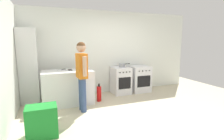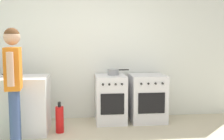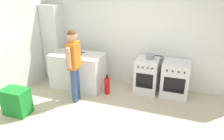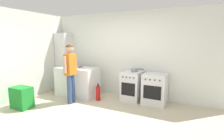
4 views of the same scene
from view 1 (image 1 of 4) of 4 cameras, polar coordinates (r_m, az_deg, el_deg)
name	(u,v)px [view 1 (image 1 of 4)]	position (r m, az deg, el deg)	size (l,w,h in m)	color
ground_plane	(134,113)	(4.24, 7.20, -13.81)	(8.00, 8.00, 0.00)	beige
back_wall	(106,52)	(5.70, -1.83, 5.74)	(6.00, 0.10, 2.60)	silver
side_wall_left	(4,61)	(3.91, -31.76, 2.63)	(0.10, 3.10, 2.60)	silver
counter_unit	(68,87)	(4.81, -14.20, -5.53)	(1.30, 0.70, 0.90)	silver
oven_left	(121,80)	(5.61, 2.86, -3.36)	(0.53, 0.62, 0.85)	silver
oven_right	(139,79)	(5.90, 8.87, -2.80)	(0.62, 0.62, 0.85)	silver
pot	(122,65)	(5.57, 3.26, 1.56)	(0.38, 0.20, 0.11)	gray
knife_chef	(67,70)	(4.75, -14.44, -0.10)	(0.30, 0.13, 0.01)	silver
knife_paring	(71,69)	(4.88, -13.30, 0.19)	(0.21, 0.09, 0.01)	silver
knife_utility	(61,69)	(4.94, -16.19, 0.19)	(0.25, 0.05, 0.01)	silver
person	(82,71)	(4.13, -9.84, -0.16)	(0.23, 0.57, 1.65)	#384C7A
fire_extinguisher	(99,94)	(4.93, -4.25, -7.68)	(0.13, 0.13, 0.50)	red
recycling_crate_lower	(43,129)	(3.47, -21.75, -17.40)	(0.52, 0.36, 0.28)	#1E842D
recycling_crate_upper	(41,114)	(3.36, -22.05, -13.11)	(0.52, 0.36, 0.28)	#1E842D
larder_cabinet	(28,66)	(5.16, -25.62, 1.08)	(0.48, 0.44, 2.00)	silver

